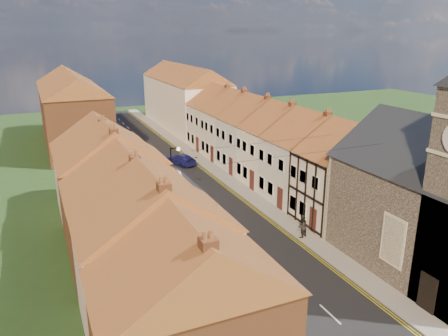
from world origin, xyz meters
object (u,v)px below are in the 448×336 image
(church, at_px, (442,190))
(car_mid, at_px, (174,179))
(car_near, at_px, (257,288))
(pedestrian_left, at_px, (269,308))
(car_distant, at_px, (124,136))
(car_far_b, at_px, (181,159))
(lamppost, at_px, (173,176))
(car_far, at_px, (156,163))
(pedestrian_right, at_px, (302,226))

(church, bearing_deg, car_mid, 114.50)
(car_near, xyz_separation_m, pedestrian_left, (-0.50, -2.32, 0.27))
(car_mid, height_order, pedestrian_left, pedestrian_left)
(car_near, bearing_deg, car_distant, 74.38)
(car_distant, bearing_deg, pedestrian_left, -99.53)
(car_distant, xyz_separation_m, car_far_b, (3.76, -16.00, 0.10))
(lamppost, relative_size, car_far, 1.48)
(car_far_b, bearing_deg, pedestrian_right, 78.05)
(church, distance_m, pedestrian_left, 13.94)
(lamppost, relative_size, car_mid, 1.43)
(lamppost, bearing_deg, pedestrian_right, -49.52)
(car_near, distance_m, car_mid, 22.16)
(pedestrian_right, height_order, car_far_b, pedestrian_right)
(church, bearing_deg, car_near, 172.13)
(lamppost, relative_size, car_far_b, 1.31)
(car_distant, xyz_separation_m, pedestrian_left, (-1.48, -47.26, 0.47))
(car_mid, distance_m, pedestrian_right, 17.09)
(pedestrian_left, relative_size, car_far_b, 0.40)
(church, distance_m, car_distant, 48.38)
(pedestrian_right, xyz_separation_m, car_far_b, (-2.38, 23.05, -0.40))
(church, relative_size, car_distant, 3.76)
(car_far, bearing_deg, lamppost, -86.76)
(lamppost, height_order, car_far, lamppost)
(pedestrian_right, bearing_deg, lamppost, -68.08)
(car_mid, bearing_deg, car_far_b, 69.14)
(car_far, bearing_deg, car_mid, -76.82)
(church, relative_size, car_mid, 3.61)
(car_mid, relative_size, pedestrian_left, 2.31)
(lamppost, relative_size, car_near, 1.35)
(lamppost, distance_m, pedestrian_right, 12.15)
(pedestrian_left, bearing_deg, lamppost, 83.90)
(car_mid, height_order, car_distant, car_mid)
(car_near, height_order, car_far, car_near)
(car_mid, distance_m, car_distant, 22.85)
(car_distant, height_order, pedestrian_left, pedestrian_left)
(church, distance_m, car_near, 13.67)
(car_near, relative_size, car_far_b, 0.97)
(car_mid, xyz_separation_m, car_far, (-0.13, 6.84, -0.10))
(pedestrian_left, distance_m, pedestrian_right, 11.19)
(church, relative_size, lamppost, 2.53)
(car_mid, relative_size, car_far, 1.04)
(church, relative_size, car_far_b, 3.32)
(car_near, xyz_separation_m, car_far_b, (4.74, 28.94, -0.09))
(pedestrian_left, xyz_separation_m, pedestrian_right, (7.61, 8.21, 0.04))
(lamppost, xyz_separation_m, car_near, (0.61, -14.94, -2.78))
(lamppost, distance_m, car_far_b, 15.26)
(pedestrian_right, bearing_deg, car_near, 21.06)
(church, relative_size, pedestrian_right, 8.04)
(lamppost, relative_size, car_distant, 1.48)
(church, relative_size, pedestrian_left, 8.36)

